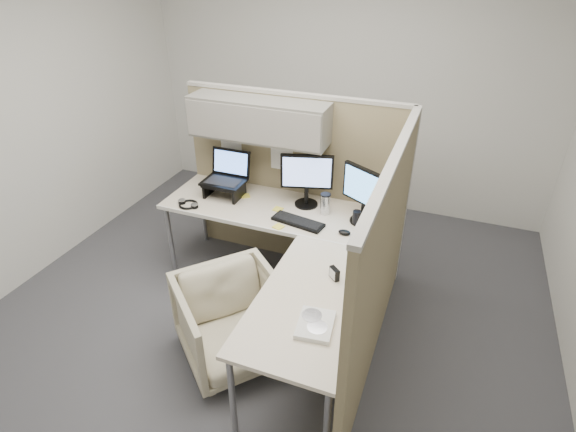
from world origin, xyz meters
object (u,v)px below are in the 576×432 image
(desk, at_px, (285,242))
(monitor_left, at_px, (307,176))
(office_chair, at_px, (232,317))
(keyboard, at_px, (298,222))

(desk, xyz_separation_m, monitor_left, (-0.02, 0.55, 0.32))
(office_chair, bearing_deg, monitor_left, 33.96)
(office_chair, relative_size, monitor_left, 1.57)
(desk, bearing_deg, keyboard, 85.79)
(desk, bearing_deg, monitor_left, 92.05)
(monitor_left, xyz_separation_m, keyboard, (0.04, -0.31, -0.26))
(desk, height_order, monitor_left, monitor_left)
(monitor_left, bearing_deg, keyboard, -98.86)
(office_chair, bearing_deg, keyboard, 28.57)
(desk, relative_size, office_chair, 2.74)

